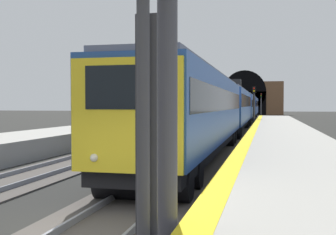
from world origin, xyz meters
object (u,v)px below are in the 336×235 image
at_px(train_main_approaching, 239,107).
at_px(railway_signal_far, 261,102).
at_px(railway_signal_near, 143,70).
at_px(railway_signal_mid, 254,103).
at_px(train_adjacent_platform, 187,108).

distance_m(train_main_approaching, railway_signal_far, 54.20).
distance_m(train_main_approaching, railway_signal_near, 45.37).
relative_size(railway_signal_near, railway_signal_mid, 1.07).
distance_m(train_adjacent_platform, railway_signal_far, 61.23).
xyz_separation_m(train_main_approaching, railway_signal_near, (-45.32, -1.82, 0.68)).
bearing_deg(train_main_approaching, railway_signal_mid, 40.43).
bearing_deg(train_adjacent_platform, railway_signal_mid, 124.30).
xyz_separation_m(railway_signal_mid, railway_signal_far, (56.28, 0.00, 0.54)).
height_order(train_main_approaching, train_adjacent_platform, train_main_approaching).
height_order(railway_signal_mid, railway_signal_far, railway_signal_far).
xyz_separation_m(train_adjacent_platform, railway_signal_near, (-38.65, -6.80, 0.78)).
bearing_deg(railway_signal_near, railway_signal_far, -180.00).
height_order(railway_signal_near, railway_signal_far, railway_signal_far).
distance_m(train_adjacent_platform, railway_signal_near, 39.25).
distance_m(railway_signal_near, railway_signal_far, 99.49).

